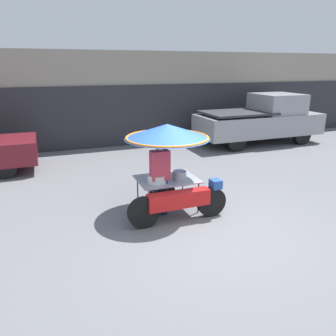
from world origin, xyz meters
name	(u,v)px	position (x,y,z in m)	size (l,w,h in m)	color
ground_plane	(211,229)	(0.00, 0.00, 0.00)	(36.00, 36.00, 0.00)	slate
shopfront_building	(114,98)	(0.00, 8.36, 1.75)	(28.00, 2.06, 3.53)	gray
vendor_motorcycle_cart	(169,147)	(-0.44, 1.08, 1.40)	(2.07, 1.76, 1.86)	black
vendor_person	(160,174)	(-0.69, 0.94, 0.89)	(0.38, 0.22, 1.60)	navy
pickup_truck	(262,120)	(5.34, 5.82, 0.93)	(4.99, 1.89, 1.93)	black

